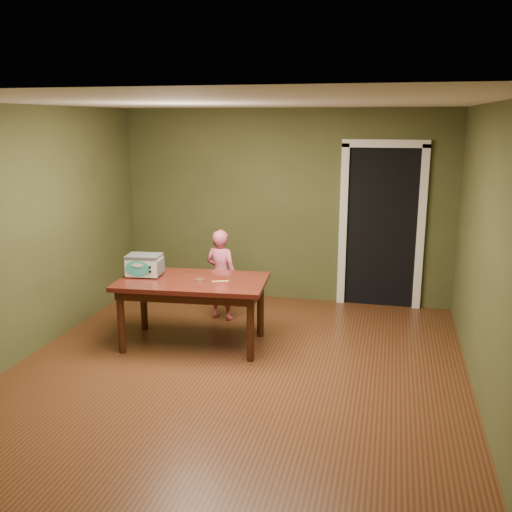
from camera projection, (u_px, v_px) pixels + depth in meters
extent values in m
plane|color=#5A3319|center=(236.00, 371.00, 5.68)|extent=(5.00, 5.00, 0.00)
cube|color=#484D29|center=(285.00, 206.00, 7.74)|extent=(4.50, 0.02, 2.60)
cube|color=#484D29|center=(109.00, 342.00, 3.02)|extent=(4.50, 0.02, 2.60)
cube|color=#484D29|center=(26.00, 233.00, 5.89)|extent=(0.02, 5.00, 2.60)
cube|color=#484D29|center=(489.00, 257.00, 4.87)|extent=(0.02, 5.00, 2.60)
cube|color=white|center=(234.00, 102.00, 5.08)|extent=(4.50, 5.00, 0.02)
cube|color=black|center=(382.00, 224.00, 7.79)|extent=(0.90, 0.60, 2.10)
cube|color=black|center=(381.00, 229.00, 7.49)|extent=(0.90, 0.02, 2.10)
cube|color=white|center=(343.00, 227.00, 7.59)|extent=(0.10, 0.06, 2.20)
cube|color=white|center=(421.00, 230.00, 7.36)|extent=(0.10, 0.06, 2.20)
cube|color=white|center=(386.00, 144.00, 7.22)|extent=(1.10, 0.06, 0.10)
cube|color=#3D140E|center=(192.00, 282.00, 6.21)|extent=(1.67, 1.03, 0.05)
cube|color=#34180D|center=(193.00, 288.00, 6.23)|extent=(1.54, 0.90, 0.10)
cylinder|color=#34180D|center=(121.00, 322.00, 6.07)|extent=(0.08, 0.08, 0.70)
cylinder|color=#34180D|center=(144.00, 301.00, 6.74)|extent=(0.08, 0.08, 0.70)
cylinder|color=#34180D|center=(251.00, 329.00, 5.86)|extent=(0.08, 0.08, 0.70)
cylinder|color=#34180D|center=(260.00, 307.00, 6.53)|extent=(0.08, 0.08, 0.70)
cylinder|color=#4C4F54|center=(129.00, 277.00, 6.27)|extent=(0.02, 0.02, 0.02)
cylinder|color=#4C4F54|center=(135.00, 272.00, 6.46)|extent=(0.02, 0.02, 0.02)
cylinder|color=#4C4F54|center=(155.00, 278.00, 6.23)|extent=(0.02, 0.02, 0.02)
cylinder|color=#4C4F54|center=(160.00, 273.00, 6.42)|extent=(0.02, 0.02, 0.02)
cube|color=silver|center=(144.00, 266.00, 6.32)|extent=(0.39, 0.29, 0.21)
cube|color=#4C4F54|center=(144.00, 256.00, 6.30)|extent=(0.39, 0.30, 0.03)
cube|color=#4C4F54|center=(128.00, 265.00, 6.35)|extent=(0.04, 0.23, 0.16)
cube|color=#4C4F54|center=(161.00, 266.00, 6.30)|extent=(0.04, 0.23, 0.16)
ellipsoid|color=teal|center=(138.00, 269.00, 6.20)|extent=(0.27, 0.04, 0.17)
cylinder|color=black|center=(150.00, 267.00, 6.17)|extent=(0.03, 0.01, 0.02)
cylinder|color=black|center=(150.00, 272.00, 6.19)|extent=(0.02, 0.01, 0.02)
cylinder|color=silver|center=(199.00, 280.00, 6.15)|extent=(0.10, 0.10, 0.02)
cylinder|color=#4D3119|center=(199.00, 279.00, 6.15)|extent=(0.09, 0.09, 0.01)
cube|color=#F0C468|center=(220.00, 281.00, 6.12)|extent=(0.18, 0.09, 0.01)
imported|color=#D55772|center=(221.00, 275.00, 7.07)|extent=(0.47, 0.37, 1.14)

